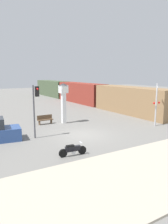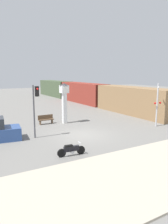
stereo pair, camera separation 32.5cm
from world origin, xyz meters
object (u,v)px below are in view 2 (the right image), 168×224
freight_train (83,93)px  railroad_crossing_signal (157,103)px  traffic_light (35,102)px  bench (46,119)px  clock_tower (64,97)px  motorcycle (71,150)px

freight_train → railroad_crossing_signal: 19.01m
traffic_light → bench: (2.36, 4.22, -2.42)m
freight_train → bench: 17.06m
clock_tower → freight_train: size_ratio=0.11×
motorcycle → clock_tower: size_ratio=0.45×
traffic_light → bench: 5.41m
freight_train → traffic_light: bearing=-130.1°
freight_train → clock_tower: bearing=-127.0°
bench → clock_tower: bearing=-20.4°
traffic_light → railroad_crossing_signal: bearing=-10.9°
bench → traffic_light: bearing=-119.3°
traffic_light → railroad_crossing_signal: size_ratio=1.01×
motorcycle → clock_tower: (3.53, 8.46, 2.33)m
freight_train → railroad_crossing_signal: (-2.68, -18.81, 0.57)m
railroad_crossing_signal → clock_tower: bearing=141.3°
bench → freight_train: bearing=46.8°
clock_tower → freight_train: bearing=53.0°
clock_tower → freight_train: 16.40m
motorcycle → freight_train: bearing=64.2°
clock_tower → railroad_crossing_signal: (7.17, -5.74, -0.46)m
motorcycle → traffic_light: traffic_light is taller
motorcycle → freight_train: 25.38m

